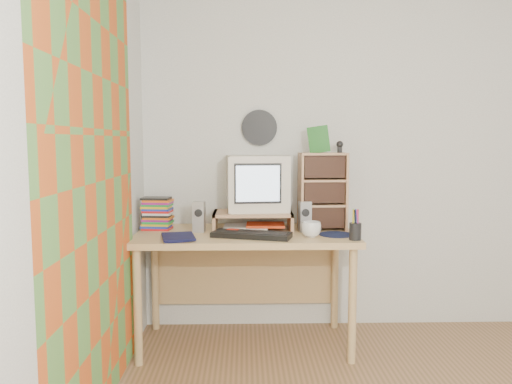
{
  "coord_description": "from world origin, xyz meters",
  "views": [
    {
      "loc": [
        -1.03,
        -1.79,
        1.34
      ],
      "look_at": [
        -0.96,
        1.33,
        1.02
      ],
      "focal_mm": 35.0,
      "sensor_mm": 36.0,
      "label": 1
    }
  ],
  "objects_px": {
    "desk": "(245,251)",
    "cd_rack": "(322,191)",
    "crt_monitor": "(257,183)",
    "dvd_stack": "(157,210)",
    "diary": "(162,236)",
    "keyboard": "(252,235)",
    "mug": "(311,229)"
  },
  "relations": [
    {
      "from": "desk",
      "to": "cd_rack",
      "type": "xyz_separation_m",
      "value": [
        0.51,
        0.03,
        0.39
      ]
    },
    {
      "from": "crt_monitor",
      "to": "dvd_stack",
      "type": "distance_m",
      "value": 0.69
    },
    {
      "from": "dvd_stack",
      "to": "diary",
      "type": "relative_size",
      "value": 1.12
    },
    {
      "from": "desk",
      "to": "dvd_stack",
      "type": "distance_m",
      "value": 0.64
    },
    {
      "from": "keyboard",
      "to": "dvd_stack",
      "type": "height_order",
      "value": "dvd_stack"
    },
    {
      "from": "dvd_stack",
      "to": "diary",
      "type": "bearing_deg",
      "value": -69.23
    },
    {
      "from": "dvd_stack",
      "to": "cd_rack",
      "type": "relative_size",
      "value": 0.51
    },
    {
      "from": "desk",
      "to": "crt_monitor",
      "type": "relative_size",
      "value": 3.59
    },
    {
      "from": "keyboard",
      "to": "dvd_stack",
      "type": "xyz_separation_m",
      "value": [
        -0.62,
        0.29,
        0.11
      ]
    },
    {
      "from": "keyboard",
      "to": "diary",
      "type": "distance_m",
      "value": 0.54
    },
    {
      "from": "dvd_stack",
      "to": "mug",
      "type": "bearing_deg",
      "value": -9.74
    },
    {
      "from": "keyboard",
      "to": "diary",
      "type": "relative_size",
      "value": 2.09
    },
    {
      "from": "dvd_stack",
      "to": "crt_monitor",
      "type": "bearing_deg",
      "value": 8.69
    },
    {
      "from": "keyboard",
      "to": "diary",
      "type": "xyz_separation_m",
      "value": [
        -0.53,
        -0.06,
        0.01
      ]
    },
    {
      "from": "crt_monitor",
      "to": "diary",
      "type": "relative_size",
      "value": 1.69
    },
    {
      "from": "mug",
      "to": "desk",
      "type": "bearing_deg",
      "value": 150.66
    },
    {
      "from": "keyboard",
      "to": "cd_rack",
      "type": "bearing_deg",
      "value": 45.88
    },
    {
      "from": "dvd_stack",
      "to": "cd_rack",
      "type": "distance_m",
      "value": 1.1
    },
    {
      "from": "keyboard",
      "to": "dvd_stack",
      "type": "bearing_deg",
      "value": 171.44
    },
    {
      "from": "desk",
      "to": "keyboard",
      "type": "xyz_separation_m",
      "value": [
        0.04,
        -0.23,
        0.15
      ]
    },
    {
      "from": "keyboard",
      "to": "cd_rack",
      "type": "distance_m",
      "value": 0.59
    },
    {
      "from": "crt_monitor",
      "to": "cd_rack",
      "type": "xyz_separation_m",
      "value": [
        0.43,
        -0.05,
        -0.05
      ]
    },
    {
      "from": "cd_rack",
      "to": "mug",
      "type": "bearing_deg",
      "value": -115.45
    },
    {
      "from": "desk",
      "to": "keyboard",
      "type": "distance_m",
      "value": 0.28
    },
    {
      "from": "desk",
      "to": "keyboard",
      "type": "relative_size",
      "value": 2.9
    },
    {
      "from": "desk",
      "to": "mug",
      "type": "xyz_separation_m",
      "value": [
        0.4,
        -0.23,
        0.18
      ]
    },
    {
      "from": "crt_monitor",
      "to": "keyboard",
      "type": "xyz_separation_m",
      "value": [
        -0.04,
        -0.32,
        -0.29
      ]
    },
    {
      "from": "mug",
      "to": "diary",
      "type": "bearing_deg",
      "value": -176.15
    },
    {
      "from": "cd_rack",
      "to": "dvd_stack",
      "type": "bearing_deg",
      "value": 175.37
    },
    {
      "from": "diary",
      "to": "cd_rack",
      "type": "bearing_deg",
      "value": 5.66
    },
    {
      "from": "keyboard",
      "to": "cd_rack",
      "type": "relative_size",
      "value": 0.95
    },
    {
      "from": "desk",
      "to": "dvd_stack",
      "type": "bearing_deg",
      "value": 173.97
    }
  ]
}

